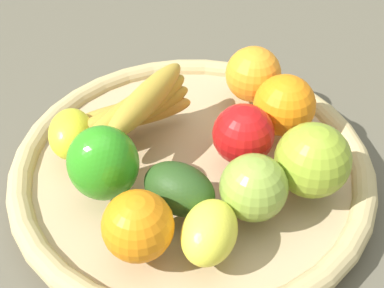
{
  "coord_description": "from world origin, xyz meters",
  "views": [
    {
      "loc": [
        0.13,
        0.41,
        0.46
      ],
      "look_at": [
        0.0,
        0.0,
        0.06
      ],
      "focal_mm": 48.98,
      "sensor_mm": 36.0,
      "label": 1
    }
  ],
  "objects_px": {
    "apple_1": "(313,160)",
    "lemon_1": "(71,134)",
    "orange_2": "(284,105)",
    "orange_1": "(253,74)",
    "avocado": "(179,189)",
    "lemon_0": "(209,232)",
    "apple_2": "(254,188)",
    "bell_pepper": "(103,163)",
    "apple_0": "(243,134)",
    "orange_0": "(138,226)",
    "banana_bunch": "(137,108)"
  },
  "relations": [
    {
      "from": "bell_pepper",
      "to": "banana_bunch",
      "type": "height_order",
      "value": "bell_pepper"
    },
    {
      "from": "banana_bunch",
      "to": "lemon_1",
      "type": "bearing_deg",
      "value": 6.86
    },
    {
      "from": "lemon_0",
      "to": "lemon_1",
      "type": "bearing_deg",
      "value": -59.21
    },
    {
      "from": "bell_pepper",
      "to": "lemon_0",
      "type": "xyz_separation_m",
      "value": [
        -0.08,
        0.1,
        -0.02
      ]
    },
    {
      "from": "lemon_1",
      "to": "orange_1",
      "type": "relative_size",
      "value": 0.97
    },
    {
      "from": "bell_pepper",
      "to": "orange_1",
      "type": "bearing_deg",
      "value": -141.58
    },
    {
      "from": "banana_bunch",
      "to": "lemon_1",
      "type": "height_order",
      "value": "banana_bunch"
    },
    {
      "from": "lemon_0",
      "to": "orange_1",
      "type": "relative_size",
      "value": 1.0
    },
    {
      "from": "lemon_0",
      "to": "orange_0",
      "type": "relative_size",
      "value": 1.03
    },
    {
      "from": "banana_bunch",
      "to": "apple_0",
      "type": "bearing_deg",
      "value": 143.24
    },
    {
      "from": "lemon_1",
      "to": "orange_1",
      "type": "bearing_deg",
      "value": -171.44
    },
    {
      "from": "avocado",
      "to": "apple_0",
      "type": "distance_m",
      "value": 0.1
    },
    {
      "from": "bell_pepper",
      "to": "orange_1",
      "type": "height_order",
      "value": "bell_pepper"
    },
    {
      "from": "bell_pepper",
      "to": "orange_2",
      "type": "relative_size",
      "value": 1.16
    },
    {
      "from": "bell_pepper",
      "to": "orange_0",
      "type": "height_order",
      "value": "bell_pepper"
    },
    {
      "from": "apple_0",
      "to": "lemon_0",
      "type": "relative_size",
      "value": 0.98
    },
    {
      "from": "apple_0",
      "to": "apple_1",
      "type": "distance_m",
      "value": 0.08
    },
    {
      "from": "apple_1",
      "to": "lemon_1",
      "type": "bearing_deg",
      "value": -29.24
    },
    {
      "from": "apple_1",
      "to": "lemon_0",
      "type": "bearing_deg",
      "value": 20.29
    },
    {
      "from": "apple_0",
      "to": "orange_0",
      "type": "bearing_deg",
      "value": 33.13
    },
    {
      "from": "bell_pepper",
      "to": "avocado",
      "type": "height_order",
      "value": "bell_pepper"
    },
    {
      "from": "orange_2",
      "to": "lemon_1",
      "type": "xyz_separation_m",
      "value": [
        0.25,
        -0.04,
        -0.01
      ]
    },
    {
      "from": "apple_0",
      "to": "orange_0",
      "type": "relative_size",
      "value": 1.01
    },
    {
      "from": "lemon_0",
      "to": "bell_pepper",
      "type": "bearing_deg",
      "value": -51.93
    },
    {
      "from": "bell_pepper",
      "to": "apple_0",
      "type": "distance_m",
      "value": 0.16
    },
    {
      "from": "banana_bunch",
      "to": "orange_1",
      "type": "relative_size",
      "value": 2.21
    },
    {
      "from": "avocado",
      "to": "apple_1",
      "type": "bearing_deg",
      "value": 174.56
    },
    {
      "from": "apple_0",
      "to": "banana_bunch",
      "type": "distance_m",
      "value": 0.13
    },
    {
      "from": "banana_bunch",
      "to": "lemon_0",
      "type": "height_order",
      "value": "banana_bunch"
    },
    {
      "from": "banana_bunch",
      "to": "orange_0",
      "type": "relative_size",
      "value": 2.28
    },
    {
      "from": "bell_pepper",
      "to": "apple_1",
      "type": "xyz_separation_m",
      "value": [
        -0.21,
        0.06,
        -0.0
      ]
    },
    {
      "from": "orange_1",
      "to": "orange_0",
      "type": "height_order",
      "value": "orange_1"
    },
    {
      "from": "orange_2",
      "to": "orange_1",
      "type": "height_order",
      "value": "orange_2"
    },
    {
      "from": "lemon_1",
      "to": "apple_2",
      "type": "bearing_deg",
      "value": 138.51
    },
    {
      "from": "lemon_0",
      "to": "orange_0",
      "type": "bearing_deg",
      "value": -17.66
    },
    {
      "from": "bell_pepper",
      "to": "lemon_1",
      "type": "bearing_deg",
      "value": -60.67
    },
    {
      "from": "apple_0",
      "to": "orange_0",
      "type": "height_order",
      "value": "same"
    },
    {
      "from": "apple_1",
      "to": "orange_1",
      "type": "relative_size",
      "value": 1.13
    },
    {
      "from": "orange_1",
      "to": "apple_1",
      "type": "bearing_deg",
      "value": 89.67
    },
    {
      "from": "avocado",
      "to": "lemon_1",
      "type": "xyz_separation_m",
      "value": [
        0.09,
        -0.12,
        -0.0
      ]
    },
    {
      "from": "bell_pepper",
      "to": "orange_1",
      "type": "relative_size",
      "value": 1.2
    },
    {
      "from": "apple_2",
      "to": "orange_1",
      "type": "relative_size",
      "value": 0.98
    },
    {
      "from": "avocado",
      "to": "apple_1",
      "type": "xyz_separation_m",
      "value": [
        -0.14,
        0.01,
        0.01
      ]
    },
    {
      "from": "banana_bunch",
      "to": "apple_1",
      "type": "bearing_deg",
      "value": 137.71
    },
    {
      "from": "apple_0",
      "to": "orange_1",
      "type": "height_order",
      "value": "orange_1"
    },
    {
      "from": "orange_1",
      "to": "orange_0",
      "type": "relative_size",
      "value": 1.03
    },
    {
      "from": "avocado",
      "to": "apple_2",
      "type": "relative_size",
      "value": 1.13
    },
    {
      "from": "avocado",
      "to": "apple_1",
      "type": "relative_size",
      "value": 0.98
    },
    {
      "from": "apple_1",
      "to": "orange_0",
      "type": "distance_m",
      "value": 0.19
    },
    {
      "from": "avocado",
      "to": "lemon_0",
      "type": "bearing_deg",
      "value": 101.49
    }
  ]
}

